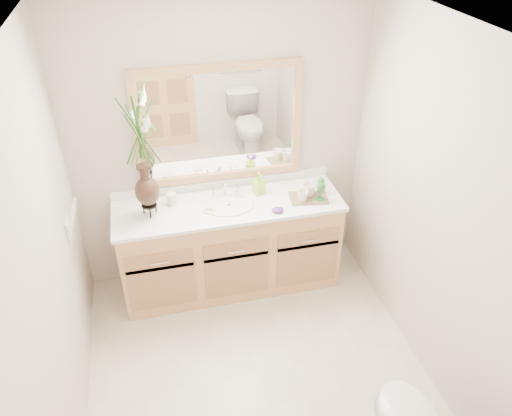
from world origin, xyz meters
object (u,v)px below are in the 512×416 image
object	(u,v)px
tumbler	(172,199)
tray	(308,198)
soap_bottle	(259,184)
flower_vase	(141,144)

from	to	relation	value
tumbler	tray	distance (m)	1.10
soap_bottle	tray	size ratio (longest dim) A/B	0.55
flower_vase	soap_bottle	xyz separation A→B (m)	(0.90, 0.11, -0.52)
tray	flower_vase	bearing A→B (deg)	-174.14
flower_vase	tray	size ratio (longest dim) A/B	2.95
tumbler	soap_bottle	size ratio (longest dim) A/B	0.59
flower_vase	soap_bottle	size ratio (longest dim) A/B	5.32
flower_vase	tumbler	xyz separation A→B (m)	(0.18, 0.11, -0.55)
flower_vase	tray	world-z (taller)	flower_vase
tray	soap_bottle	bearing A→B (deg)	162.97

